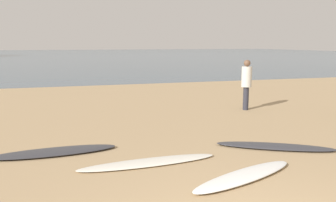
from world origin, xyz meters
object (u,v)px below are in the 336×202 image
surfboard_3 (149,162)px  person_1 (246,81)px  surfboard_4 (245,176)px  surfboard_5 (275,146)px  surfboard_2 (54,152)px

surfboard_3 → person_1: bearing=41.1°
surfboard_4 → surfboard_5: bearing=21.1°
person_1 → surfboard_2: bearing=37.3°
surfboard_5 → surfboard_4: bearing=-109.5°
surfboard_4 → surfboard_5: size_ratio=0.92×
surfboard_2 → surfboard_5: bearing=-15.1°
surfboard_4 → person_1: size_ratio=1.36×
surfboard_5 → person_1: bearing=97.5°
surfboard_2 → surfboard_5: same height
surfboard_3 → surfboard_4: surfboard_4 is taller
surfboard_2 → surfboard_4: (2.96, -2.21, 0.00)m
surfboard_3 → person_1: (4.26, 4.11, 0.92)m
surfboard_3 → surfboard_4: size_ratio=1.16×
surfboard_3 → surfboard_5: surfboard_5 is taller
surfboard_2 → surfboard_5: (4.36, -0.95, 0.00)m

